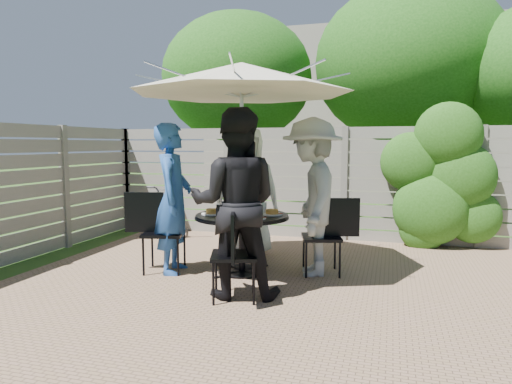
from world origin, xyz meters
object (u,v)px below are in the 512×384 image
(person_back, at_px, (247,192))
(chair_left, at_px, (163,249))
(plate_back, at_px, (244,208))
(coffee_cup, at_px, (252,207))
(umbrella, at_px, (242,78))
(bicycle, at_px, (171,210))
(plate_extra, at_px, (256,217))
(person_front, at_px, (235,204))
(plate_left, at_px, (212,212))
(glass_left, at_px, (219,210))
(chair_right, at_px, (322,252))
(syrup_jug, at_px, (237,207))
(patio_table, at_px, (242,233))
(plate_right, at_px, (272,213))
(person_right, at_px, (312,197))
(person_left, at_px, (173,199))
(chair_front, at_px, (234,273))
(glass_right, at_px, (264,208))
(glass_front, at_px, (249,212))
(chair_back, at_px, (248,234))
(plate_front, at_px, (239,217))
(glass_back, at_px, (235,206))

(person_back, relative_size, chair_left, 1.84)
(plate_back, distance_m, coffee_cup, 0.18)
(umbrella, relative_size, bicycle, 1.83)
(plate_extra, bearing_deg, chair_left, 178.86)
(person_front, bearing_deg, plate_left, -66.55)
(umbrella, bearing_deg, chair_left, -166.47)
(plate_left, relative_size, glass_left, 1.86)
(chair_right, relative_size, syrup_jug, 5.83)
(patio_table, distance_m, chair_right, 0.99)
(person_back, bearing_deg, plate_right, -66.55)
(person_back, bearing_deg, person_right, -45.00)
(person_left, distance_m, person_front, 1.18)
(chair_front, relative_size, coffee_cup, 7.80)
(glass_left, bearing_deg, glass_right, 35.51)
(chair_front, height_order, glass_front, chair_front)
(person_front, xyz_separation_m, plate_extra, (0.05, 0.56, -0.21))
(umbrella, xyz_separation_m, person_right, (0.81, 0.19, -1.39))
(chair_back, relative_size, coffee_cup, 8.10)
(chair_back, relative_size, glass_front, 6.94)
(person_left, relative_size, bicycle, 1.06)
(chair_front, height_order, syrup_jug, chair_front)
(person_back, distance_m, plate_extra, 1.16)
(chair_front, height_order, plate_front, chair_front)
(person_left, bearing_deg, plate_back, -66.55)
(plate_back, bearing_deg, plate_left, -121.49)
(syrup_jug, bearing_deg, umbrella, -26.30)
(chair_left, bearing_deg, glass_right, 3.54)
(person_front, bearing_deg, syrup_jug, -86.10)
(patio_table, xyz_separation_m, plate_back, (-0.08, 0.35, 0.24))
(umbrella, bearing_deg, glass_right, 35.51)
(chair_back, distance_m, person_front, 1.92)
(glass_right, xyz_separation_m, coffee_cup, (-0.18, 0.07, -0.01))
(chair_front, height_order, coffee_cup, chair_front)
(umbrella, relative_size, glass_back, 22.29)
(plate_right, bearing_deg, syrup_jug, -173.28)
(chair_back, relative_size, plate_right, 3.74)
(person_left, xyz_separation_m, bicycle, (-1.11, 2.07, -0.46))
(chair_right, bearing_deg, glass_front, 15.21)
(plate_back, bearing_deg, syrup_jug, -87.45)
(person_right, distance_m, plate_right, 0.51)
(glass_back, xyz_separation_m, bicycle, (-1.75, 1.64, -0.35))
(chair_front, distance_m, glass_left, 1.04)
(person_left, distance_m, syrup_jug, 0.78)
(chair_back, xyz_separation_m, coffee_cup, (0.27, -0.70, 0.49))
(plate_right, height_order, syrup_jug, syrup_jug)
(chair_left, distance_m, chair_front, 1.37)
(chair_left, bearing_deg, person_right, -1.35)
(chair_right, bearing_deg, umbrella, -1.57)
(glass_front, xyz_separation_m, bicycle, (-2.08, 2.10, -0.35))
(chair_back, bearing_deg, person_left, -35.36)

